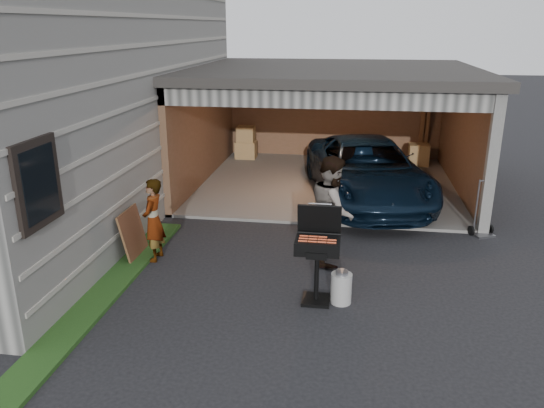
{
  "coord_description": "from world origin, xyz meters",
  "views": [
    {
      "loc": [
        1.3,
        -6.52,
        3.84
      ],
      "look_at": [
        0.11,
        1.34,
        1.15
      ],
      "focal_mm": 35.0,
      "sensor_mm": 36.0,
      "label": 1
    }
  ],
  "objects_px": {
    "man": "(332,210)",
    "bbq_grill": "(318,248)",
    "woman": "(153,220)",
    "plywood_panel": "(133,234)",
    "minivan": "(367,173)",
    "hand_truck": "(483,225)",
    "propane_tank": "(341,288)"
  },
  "relations": [
    {
      "from": "minivan",
      "to": "propane_tank",
      "type": "relative_size",
      "value": 10.76
    },
    {
      "from": "woman",
      "to": "propane_tank",
      "type": "bearing_deg",
      "value": 71.9
    },
    {
      "from": "plywood_panel",
      "to": "hand_truck",
      "type": "height_order",
      "value": "hand_truck"
    },
    {
      "from": "minivan",
      "to": "man",
      "type": "relative_size",
      "value": 2.67
    },
    {
      "from": "man",
      "to": "plywood_panel",
      "type": "xyz_separation_m",
      "value": [
        -3.38,
        -0.37,
        -0.49
      ]
    },
    {
      "from": "minivan",
      "to": "hand_truck",
      "type": "relative_size",
      "value": 4.43
    },
    {
      "from": "man",
      "to": "hand_truck",
      "type": "distance_m",
      "value": 3.33
    },
    {
      "from": "propane_tank",
      "to": "hand_truck",
      "type": "bearing_deg",
      "value": 49.36
    },
    {
      "from": "woman",
      "to": "man",
      "type": "height_order",
      "value": "man"
    },
    {
      "from": "woman",
      "to": "plywood_panel",
      "type": "relative_size",
      "value": 1.65
    },
    {
      "from": "woman",
      "to": "plywood_panel",
      "type": "xyz_separation_m",
      "value": [
        -0.4,
        0.03,
        -0.29
      ]
    },
    {
      "from": "man",
      "to": "bbq_grill",
      "type": "bearing_deg",
      "value": 168.58
    },
    {
      "from": "man",
      "to": "bbq_grill",
      "type": "relative_size",
      "value": 1.31
    },
    {
      "from": "man",
      "to": "propane_tank",
      "type": "bearing_deg",
      "value": -177.2
    },
    {
      "from": "plywood_panel",
      "to": "hand_truck",
      "type": "relative_size",
      "value": 0.79
    },
    {
      "from": "minivan",
      "to": "plywood_panel",
      "type": "xyz_separation_m",
      "value": [
        -4.01,
        -3.71,
        -0.25
      ]
    },
    {
      "from": "propane_tank",
      "to": "man",
      "type": "bearing_deg",
      "value": 98.69
    },
    {
      "from": "minivan",
      "to": "bbq_grill",
      "type": "distance_m",
      "value": 4.83
    },
    {
      "from": "minivan",
      "to": "hand_truck",
      "type": "bearing_deg",
      "value": -49.45
    },
    {
      "from": "hand_truck",
      "to": "minivan",
      "type": "bearing_deg",
      "value": 120.13
    },
    {
      "from": "plywood_panel",
      "to": "woman",
      "type": "bearing_deg",
      "value": -3.89
    },
    {
      "from": "plywood_panel",
      "to": "minivan",
      "type": "bearing_deg",
      "value": 42.73
    },
    {
      "from": "woman",
      "to": "plywood_panel",
      "type": "height_order",
      "value": "woman"
    },
    {
      "from": "bbq_grill",
      "to": "propane_tank",
      "type": "xyz_separation_m",
      "value": [
        0.36,
        -0.01,
        -0.61
      ]
    },
    {
      "from": "woman",
      "to": "propane_tank",
      "type": "distance_m",
      "value": 3.4
    },
    {
      "from": "minivan",
      "to": "plywood_panel",
      "type": "relative_size",
      "value": 5.63
    },
    {
      "from": "bbq_grill",
      "to": "plywood_panel",
      "type": "height_order",
      "value": "bbq_grill"
    },
    {
      "from": "bbq_grill",
      "to": "hand_truck",
      "type": "xyz_separation_m",
      "value": [
        2.97,
        3.04,
        -0.62
      ]
    },
    {
      "from": "minivan",
      "to": "hand_truck",
      "type": "distance_m",
      "value": 2.84
    },
    {
      "from": "minivan",
      "to": "propane_tank",
      "type": "height_order",
      "value": "minivan"
    },
    {
      "from": "minivan",
      "to": "woman",
      "type": "height_order",
      "value": "woman"
    },
    {
      "from": "woman",
      "to": "man",
      "type": "xyz_separation_m",
      "value": [
        2.98,
        0.4,
        0.2
      ]
    }
  ]
}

